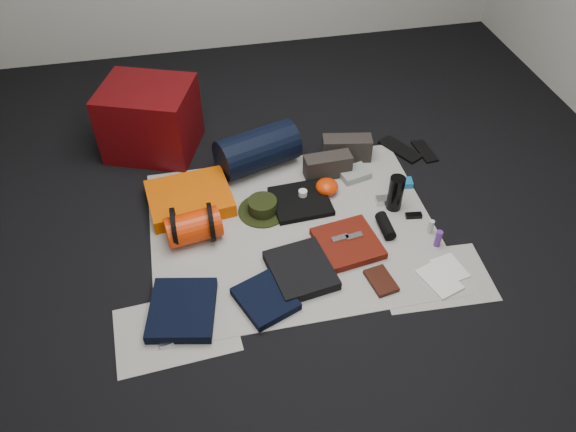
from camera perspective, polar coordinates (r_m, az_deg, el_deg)
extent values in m
cube|color=black|center=(3.21, 0.53, -1.51)|extent=(4.50, 4.50, 0.02)
cube|color=#BAB7AC|center=(3.20, 0.53, -1.34)|extent=(1.60, 1.30, 0.01)
cube|color=#BAB7AC|center=(2.82, -11.29, -11.28)|extent=(0.61, 0.44, 0.00)
cube|color=#BAB7AC|center=(3.06, 14.64, -6.04)|extent=(0.60, 0.43, 0.00)
cube|color=#4F0508|center=(3.75, -13.83, 9.53)|extent=(0.68, 0.62, 0.46)
cube|color=#DD5502|center=(3.37, -9.96, 1.79)|extent=(0.52, 0.44, 0.09)
cylinder|color=red|center=(3.13, -9.59, -1.12)|extent=(0.32, 0.22, 0.18)
cylinder|color=black|center=(3.12, -11.46, -1.12)|extent=(0.02, 0.22, 0.22)
cylinder|color=black|center=(3.11, -7.82, -0.59)|extent=(0.03, 0.22, 0.22)
cylinder|color=black|center=(3.54, -3.13, 6.74)|extent=(0.56, 0.40, 0.26)
cylinder|color=black|center=(3.30, -2.58, 0.55)|extent=(0.33, 0.33, 0.01)
cylinder|color=black|center=(3.27, -2.60, 1.07)|extent=(0.17, 0.17, 0.08)
cube|color=#2D2723|center=(3.51, 4.05, 5.12)|extent=(0.30, 0.12, 0.15)
cube|color=#2D2723|center=(3.66, 5.99, 6.88)|extent=(0.33, 0.17, 0.16)
cube|color=black|center=(3.83, 11.32, 6.65)|extent=(0.24, 0.32, 0.02)
cube|color=black|center=(3.85, 13.71, 6.41)|extent=(0.11, 0.24, 0.01)
cube|color=black|center=(2.84, -10.68, -9.34)|extent=(0.38, 0.42, 0.06)
cube|color=black|center=(2.84, -2.31, -8.41)|extent=(0.34, 0.36, 0.04)
cube|color=black|center=(2.95, 1.32, -5.52)|extent=(0.36, 0.40, 0.05)
cube|color=black|center=(3.34, 1.29, 1.52)|extent=(0.35, 0.33, 0.03)
cube|color=#581309|center=(3.11, 6.09, -2.77)|extent=(0.37, 0.37, 0.04)
ellipsoid|color=red|center=(3.40, 3.97, 2.97)|extent=(0.16, 0.16, 0.09)
cube|color=gray|center=(3.55, 6.75, 4.29)|extent=(0.20, 0.17, 0.04)
cylinder|color=black|center=(3.31, 10.88, 2.30)|extent=(0.10, 0.10, 0.22)
cylinder|color=black|center=(3.21, 9.88, -1.00)|extent=(0.07, 0.18, 0.07)
cube|color=silver|center=(3.39, 9.72, 1.58)|extent=(0.10, 0.07, 0.04)
cube|color=#0F6092|center=(3.53, 11.56, 3.33)|extent=(0.13, 0.09, 0.04)
cylinder|color=#54277D|center=(3.18, 15.02, -2.23)|extent=(0.04, 0.04, 0.11)
cylinder|color=#A8ACA8|center=(3.25, 14.31, -1.07)|extent=(0.04, 0.04, 0.09)
cube|color=black|center=(2.97, 9.43, -6.51)|extent=(0.15, 0.20, 0.03)
cube|color=silver|center=(3.04, 15.12, -6.25)|extent=(0.21, 0.26, 0.01)
cube|color=silver|center=(3.11, 16.09, -5.13)|extent=(0.17, 0.20, 0.01)
cube|color=black|center=(3.34, 12.64, 0.05)|extent=(0.10, 0.05, 0.02)
cube|color=silver|center=(2.78, -12.30, -12.12)|extent=(0.10, 0.10, 0.01)
cylinder|color=silver|center=(3.34, 1.52, 2.34)|extent=(0.05, 0.05, 0.04)
cube|color=silver|center=(3.09, 5.32, -2.26)|extent=(0.10, 0.05, 0.01)
cube|color=silver|center=(3.11, 6.74, -2.03)|extent=(0.10, 0.05, 0.01)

